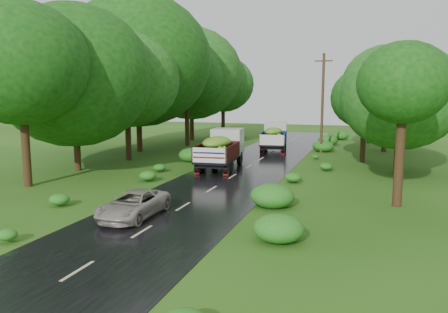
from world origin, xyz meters
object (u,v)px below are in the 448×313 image
at_px(car, 133,204).
at_px(truck_near, 222,147).
at_px(truck_far, 274,135).
at_px(utility_pole, 322,102).

bearing_deg(car, truck_near, 91.17).
height_order(truck_far, utility_pole, utility_pole).
bearing_deg(utility_pole, truck_far, 175.66).
relative_size(truck_far, utility_pole, 0.71).
distance_m(car, utility_pole, 24.77).
distance_m(truck_near, car, 13.12).
xyz_separation_m(truck_near, truck_far, (1.61, 10.68, -0.09)).
bearing_deg(truck_near, truck_far, 76.35).
distance_m(truck_near, utility_pole, 12.62).
distance_m(truck_far, car, 23.80).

